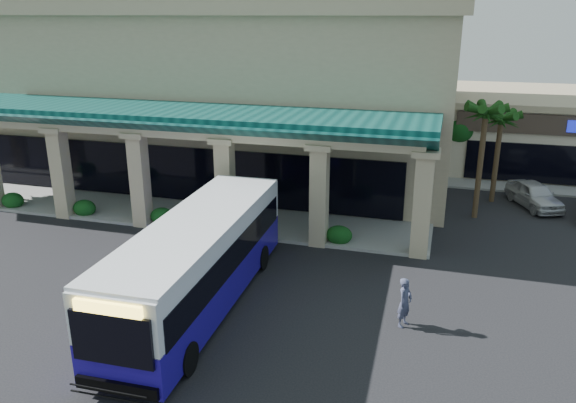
% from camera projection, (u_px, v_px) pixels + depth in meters
% --- Properties ---
extents(ground, '(110.00, 110.00, 0.00)m').
position_uv_depth(ground, '(249.00, 291.00, 21.47)').
color(ground, black).
extents(main_building, '(30.80, 14.80, 11.35)m').
position_uv_depth(main_building, '(215.00, 85.00, 36.33)').
color(main_building, tan).
rests_on(main_building, ground).
extents(arcade, '(30.00, 6.20, 5.70)m').
position_uv_depth(arcade, '(146.00, 162.00, 28.85)').
color(arcade, '#093937').
rests_on(arcade, ground).
extents(palm_0, '(2.40, 2.40, 6.60)m').
position_uv_depth(palm_0, '(481.00, 156.00, 28.20)').
color(palm_0, '#13390F').
rests_on(palm_0, ground).
extents(palm_1, '(2.40, 2.40, 5.80)m').
position_uv_depth(palm_1, '(497.00, 151.00, 30.80)').
color(palm_1, '#13390F').
rests_on(palm_1, ground).
extents(broadleaf_tree, '(2.60, 2.60, 4.81)m').
position_uv_depth(broadleaf_tree, '(459.00, 139.00, 36.04)').
color(broadleaf_tree, '#0E3E11').
rests_on(broadleaf_tree, ground).
extents(transit_bus, '(3.05, 11.94, 3.32)m').
position_uv_depth(transit_bus, '(199.00, 264.00, 19.92)').
color(transit_bus, '#1E0E99').
rests_on(transit_bus, ground).
extents(pedestrian, '(0.63, 0.75, 1.75)m').
position_uv_depth(pedestrian, '(405.00, 302.00, 18.86)').
color(pedestrian, '#373C54').
rests_on(pedestrian, ground).
extents(car_silver, '(3.10, 4.40, 1.39)m').
position_uv_depth(car_silver, '(534.00, 195.00, 30.62)').
color(car_silver, silver).
rests_on(car_silver, ground).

